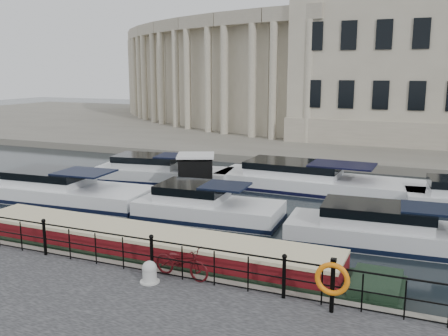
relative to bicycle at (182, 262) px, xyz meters
The scene contains 10 objects.
ground_plane 2.55m from the bicycle, 113.37° to the left, with size 160.00×160.00×0.00m, color black.
far_bank 41.16m from the bicycle, 91.29° to the left, with size 120.00×42.00×0.55m, color #6B665B.
railing 0.95m from the bicycle, behind, with size 24.14×0.14×1.22m.
civic_building 37.38m from the bicycle, 92.99° to the left, with size 53.55×31.84×16.85m.
bicycle is the anchor object (origin of this frame).
mooring_bollard 0.96m from the bicycle, 137.42° to the right, with size 0.56×0.56×0.63m.
life_ring_post 4.43m from the bicycle, ahead, with size 0.86×0.22×1.40m.
narrowboat 2.73m from the bicycle, 144.75° to the left, with size 16.37×2.29×1.60m.
harbour_hut 12.19m from the bicycle, 114.13° to the left, with size 3.26×3.04×2.16m.
cabin_cruisers 10.60m from the bicycle, 98.84° to the left, with size 26.40×10.67×1.99m.
Camera 1 is at (7.31, -14.14, 6.46)m, focal length 40.00 mm.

